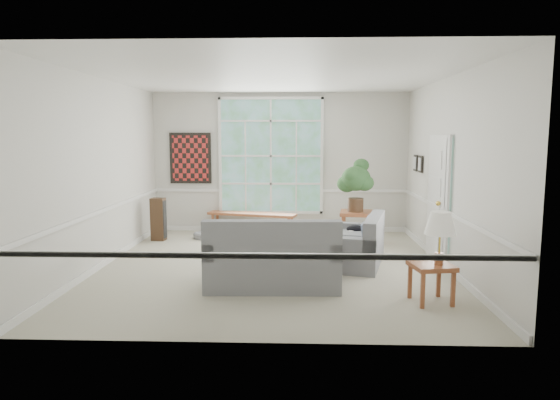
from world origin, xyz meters
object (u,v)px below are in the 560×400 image
at_px(loveseat_right, 356,240).
at_px(end_table, 356,227).
at_px(coffee_table, 278,249).
at_px(side_table, 431,283).
at_px(loveseat_front, 273,251).

relative_size(loveseat_right, end_table, 2.38).
bearing_deg(coffee_table, loveseat_right, 10.32).
height_order(loveseat_right, side_table, loveseat_right).
xyz_separation_m(loveseat_front, side_table, (2.03, -0.63, -0.25)).
distance_m(loveseat_right, side_table, 2.01).
distance_m(loveseat_front, end_table, 3.23).
distance_m(loveseat_front, coffee_table, 1.55).
distance_m(loveseat_right, loveseat_front, 1.81).
relative_size(loveseat_right, side_table, 2.98).
xyz_separation_m(loveseat_right, side_table, (0.72, -1.87, -0.15)).
xyz_separation_m(loveseat_front, end_table, (1.49, 2.86, -0.18)).
bearing_deg(coffee_table, side_table, -24.73).
height_order(end_table, side_table, end_table).
relative_size(coffee_table, end_table, 1.50).
bearing_deg(loveseat_front, end_table, 60.92).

